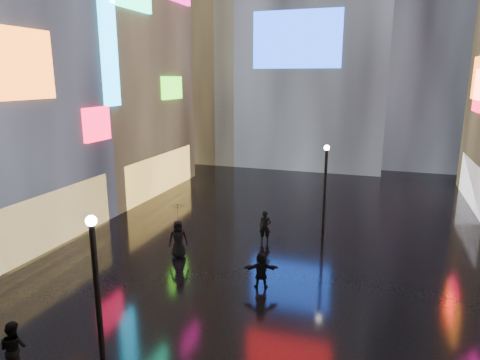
% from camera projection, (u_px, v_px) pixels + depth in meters
% --- Properties ---
extents(ground, '(140.00, 140.00, 0.00)m').
position_uv_depth(ground, '(285.00, 234.00, 24.30)').
color(ground, black).
rests_on(ground, ground).
extents(building_left_far, '(10.28, 12.00, 22.00)m').
position_uv_depth(building_left_far, '(98.00, 46.00, 32.21)').
color(building_left_far, black).
rests_on(building_left_far, ground).
extents(tower_flank_left, '(10.00, 10.00, 26.00)m').
position_uv_depth(tower_flank_left, '(205.00, 36.00, 45.88)').
color(tower_flank_left, black).
rests_on(tower_flank_left, ground).
extents(lamp_near, '(0.30, 0.30, 5.20)m').
position_uv_depth(lamp_near, '(97.00, 294.00, 11.60)').
color(lamp_near, black).
rests_on(lamp_near, ground).
extents(lamp_far, '(0.30, 0.30, 5.20)m').
position_uv_depth(lamp_far, '(325.00, 186.00, 23.20)').
color(lamp_far, black).
rests_on(lamp_far, ground).
extents(pedestrian_1, '(0.85, 0.67, 1.73)m').
position_uv_depth(pedestrian_1, '(14.00, 348.00, 12.66)').
color(pedestrian_1, black).
rests_on(pedestrian_1, ground).
extents(pedestrian_4, '(1.10, 0.96, 1.90)m').
position_uv_depth(pedestrian_4, '(178.00, 239.00, 21.00)').
color(pedestrian_4, black).
rests_on(pedestrian_4, ground).
extents(pedestrian_5, '(1.54, 0.89, 1.58)m').
position_uv_depth(pedestrian_5, '(261.00, 270.00, 17.95)').
color(pedestrian_5, black).
rests_on(pedestrian_5, ground).
extents(pedestrian_6, '(0.70, 0.53, 1.73)m').
position_uv_depth(pedestrian_6, '(265.00, 227.00, 22.97)').
color(pedestrian_6, black).
rests_on(pedestrian_6, ground).
extents(umbrella_2, '(1.33, 1.33, 0.87)m').
position_uv_depth(umbrella_2, '(177.00, 212.00, 20.67)').
color(umbrella_2, black).
rests_on(umbrella_2, pedestrian_4).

